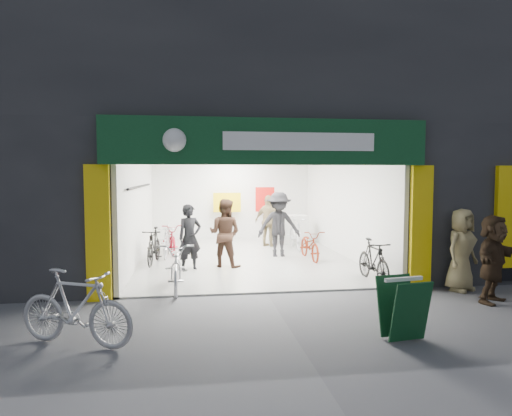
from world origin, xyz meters
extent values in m
plane|color=#56565B|center=(0.00, 0.00, 0.00)|extent=(60.00, 60.00, 0.00)
cube|color=#232326|center=(1.00, 5.00, 5.75)|extent=(16.00, 10.00, 4.50)
cube|color=#232326|center=(-5.50, 5.00, 1.75)|extent=(5.00, 10.00, 3.50)
cube|color=#232326|center=(6.00, 5.00, 1.75)|extent=(6.00, 10.00, 3.50)
cube|color=#9E9E99|center=(0.00, 4.00, 0.02)|extent=(6.00, 8.00, 0.04)
cube|color=silver|center=(0.00, 8.10, 1.60)|extent=(6.00, 0.20, 3.20)
cube|color=silver|center=(-2.95, 4.00, 1.60)|extent=(0.10, 8.00, 3.20)
cube|color=silver|center=(2.95, 4.00, 1.60)|extent=(0.10, 8.00, 3.20)
cube|color=white|center=(0.00, 4.00, 3.25)|extent=(6.00, 8.00, 0.10)
cube|color=black|center=(0.00, 0.10, 3.35)|extent=(6.00, 0.30, 0.30)
cube|color=#0C3919|center=(0.00, -0.12, 3.05)|extent=(6.40, 0.25, 0.90)
cube|color=white|center=(0.60, -0.26, 3.05)|extent=(3.00, 0.02, 0.35)
cube|color=#DDA80B|center=(-3.25, -0.06, 1.30)|extent=(0.45, 0.12, 2.60)
cube|color=#DDA80B|center=(3.25, -0.06, 1.30)|extent=(0.45, 0.12, 2.60)
cube|color=#DDA80B|center=(5.20, -0.06, 1.50)|extent=(0.50, 0.12, 2.20)
cylinder|color=black|center=(-2.82, 3.40, 2.10)|extent=(0.06, 5.00, 0.06)
cube|color=silver|center=(1.80, 6.50, 0.50)|extent=(1.40, 0.60, 1.00)
cube|color=white|center=(0.00, 1.20, 3.18)|extent=(1.30, 0.35, 0.04)
cube|color=white|center=(0.00, 3.00, 3.18)|extent=(1.30, 0.35, 0.04)
cube|color=white|center=(0.00, 4.80, 3.18)|extent=(1.30, 0.35, 0.04)
cube|color=white|center=(0.00, 6.60, 3.18)|extent=(1.30, 0.35, 0.04)
imported|color=silver|center=(-1.80, 0.60, 0.52)|extent=(0.70, 1.97, 1.03)
imported|color=black|center=(-2.50, 3.42, 0.50)|extent=(0.65, 1.69, 0.99)
imported|color=maroon|center=(-2.13, 5.01, 0.47)|extent=(0.93, 1.86, 0.93)
imported|color=#B6B6BB|center=(-2.20, 4.41, 0.48)|extent=(0.54, 1.61, 0.95)
imported|color=black|center=(2.50, 0.60, 0.49)|extent=(0.49, 1.63, 0.98)
imported|color=maroon|center=(1.80, 3.43, 0.43)|extent=(0.62, 1.66, 0.86)
imported|color=silver|center=(1.80, 5.19, 0.54)|extent=(0.56, 1.82, 1.09)
imported|color=#B7B7BC|center=(-3.13, -2.37, 0.55)|extent=(1.87, 1.22, 1.09)
imported|color=black|center=(-1.55, 2.43, 0.84)|extent=(0.72, 0.61, 1.67)
imported|color=#3C251B|center=(-0.65, 2.72, 0.89)|extent=(1.08, 0.99, 1.78)
imported|color=black|center=(1.01, 3.96, 0.95)|extent=(1.25, 0.74, 1.90)
imported|color=olive|center=(1.03, 5.79, 0.87)|extent=(1.06, 0.98, 1.74)
imported|color=#998859|center=(4.03, -0.30, 0.85)|extent=(0.99, 0.86, 1.71)
imported|color=#372719|center=(4.10, -1.21, 0.83)|extent=(1.55, 1.28, 1.66)
cube|color=#0E381B|center=(1.55, -3.01, 0.47)|extent=(0.60, 0.30, 0.88)
cube|color=#0E381B|center=(1.50, -2.64, 0.47)|extent=(0.60, 0.30, 0.88)
cube|color=white|center=(1.52, -2.82, 0.90)|extent=(0.61, 0.14, 0.05)
camera|label=1|loc=(-1.51, -8.94, 2.41)|focal=32.00mm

